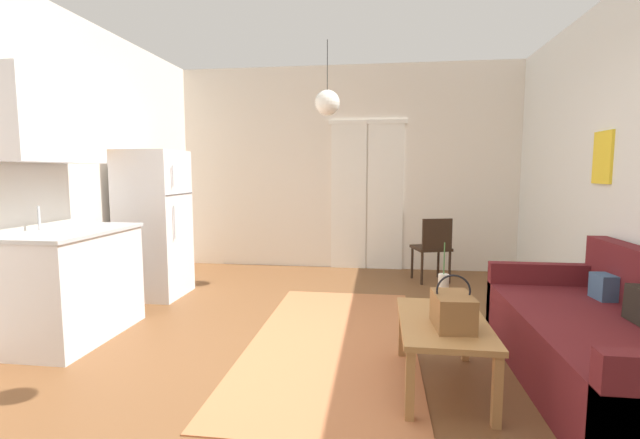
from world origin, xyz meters
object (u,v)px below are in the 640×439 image
(refrigerator, at_px, (154,224))
(couch, at_px, (615,348))
(handbag, at_px, (453,310))
(coffee_table, at_px, (443,329))
(accent_chair, at_px, (433,246))
(pendant_lamp_far, at_px, (327,103))
(bamboo_vase, at_px, (443,291))

(refrigerator, bearing_deg, couch, -22.75)
(handbag, bearing_deg, refrigerator, 147.22)
(coffee_table, bearing_deg, accent_chair, 84.70)
(pendant_lamp_far, bearing_deg, accent_chair, 20.43)
(coffee_table, xyz_separation_m, bamboo_vase, (0.03, 0.23, 0.18))
(couch, bearing_deg, accent_chair, 106.85)
(handbag, xyz_separation_m, pendant_lamp_far, (-1.06, 2.44, 1.62))
(couch, bearing_deg, refrigerator, 157.25)
(refrigerator, bearing_deg, bamboo_vase, -27.48)
(bamboo_vase, bearing_deg, couch, -7.79)
(handbag, height_order, refrigerator, refrigerator)
(couch, relative_size, pendant_lamp_far, 2.37)
(handbag, bearing_deg, couch, 12.16)
(handbag, bearing_deg, coffee_table, 104.95)
(bamboo_vase, distance_m, pendant_lamp_far, 2.82)
(bamboo_vase, relative_size, handbag, 1.38)
(coffee_table, height_order, accent_chair, accent_chair)
(accent_chair, bearing_deg, pendant_lamp_far, 4.04)
(pendant_lamp_far, bearing_deg, handbag, -66.50)
(accent_chair, bearing_deg, coffee_table, 68.31)
(bamboo_vase, height_order, handbag, bamboo_vase)
(coffee_table, distance_m, bamboo_vase, 0.30)
(bamboo_vase, xyz_separation_m, accent_chair, (0.23, 2.55, -0.10))
(bamboo_vase, distance_m, accent_chair, 2.56)
(couch, relative_size, bamboo_vase, 4.29)
(couch, xyz_separation_m, bamboo_vase, (-1.04, 0.14, 0.29))
(couch, height_order, bamboo_vase, bamboo_vase)
(handbag, bearing_deg, pendant_lamp_far, 113.50)
(couch, distance_m, accent_chair, 2.82)
(couch, bearing_deg, bamboo_vase, 172.21)
(accent_chair, bearing_deg, refrigerator, 1.67)
(coffee_table, xyz_separation_m, accent_chair, (0.26, 2.78, 0.08))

